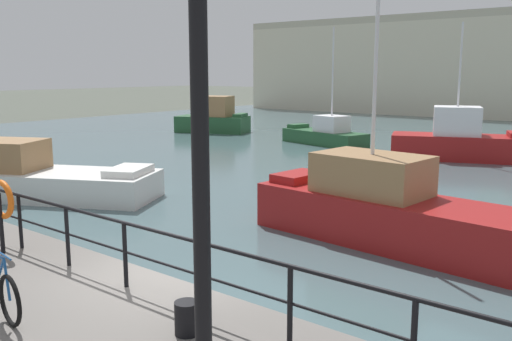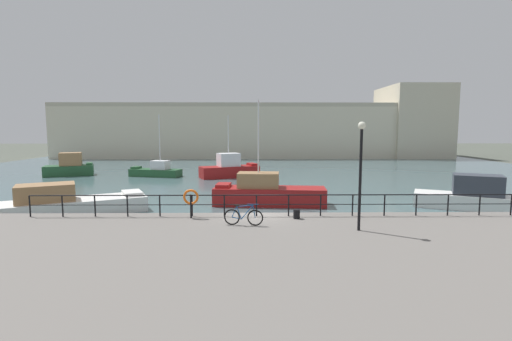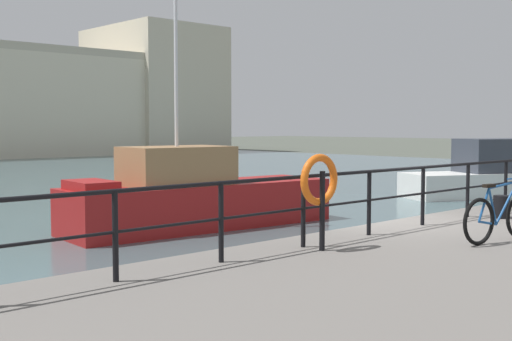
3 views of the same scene
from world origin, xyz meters
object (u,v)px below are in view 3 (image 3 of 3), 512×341
moored_small_launch (492,175)px  parked_bicycle (500,217)px  mooring_bollard (502,207)px  life_ring_stand (320,183)px  moored_white_yacht (195,197)px

moored_small_launch → parked_bicycle: size_ratio=4.17×
mooring_bollard → moored_small_launch: bearing=27.9°
mooring_bollard → life_ring_stand: bearing=177.5°
mooring_bollard → life_ring_stand: (-5.09, 0.22, 0.75)m
moored_small_launch → mooring_bollard: moored_small_launch is taller
moored_small_launch → life_ring_stand: life_ring_stand is taller
parked_bicycle → moored_small_launch: bearing=35.8°
parked_bicycle → mooring_bollard: (2.53, 1.23, -0.17)m
mooring_bollard → life_ring_stand: 5.15m
moored_white_yacht → parked_bicycle: bearing=86.5°
moored_small_launch → mooring_bollard: (-12.66, -6.71, 0.40)m
moored_white_yacht → mooring_bollard: bearing=102.5°
moored_small_launch → moored_white_yacht: moored_white_yacht is taller
mooring_bollard → life_ring_stand: life_ring_stand is taller
moored_white_yacht → parked_bicycle: size_ratio=4.51×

